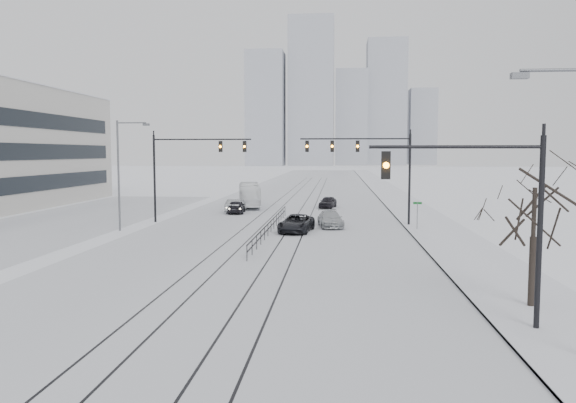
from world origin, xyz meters
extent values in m
plane|color=white|center=(0.00, 0.00, 0.00)|extent=(500.00, 500.00, 0.00)
cube|color=silver|center=(0.00, 60.00, 0.01)|extent=(22.00, 260.00, 0.02)
cube|color=silver|center=(13.50, 60.00, 0.08)|extent=(5.00, 260.00, 0.16)
cube|color=gray|center=(11.05, 60.00, 0.06)|extent=(0.10, 260.00, 0.12)
cube|color=silver|center=(-20.00, 35.00, 0.01)|extent=(14.00, 60.00, 0.03)
cube|color=black|center=(-2.60, 40.00, 0.02)|extent=(0.10, 180.00, 0.01)
cube|color=black|center=(-1.20, 40.00, 0.02)|extent=(0.10, 180.00, 0.01)
cube|color=black|center=(1.20, 40.00, 0.02)|extent=(0.10, 180.00, 0.01)
cube|color=black|center=(2.60, 40.00, 0.02)|extent=(0.10, 180.00, 0.01)
cube|color=#989CA6|center=(-30.00, 260.00, 27.50)|extent=(18.00, 18.00, 55.00)
cube|color=#989CA6|center=(-8.00, 268.00, 36.00)|extent=(22.00, 22.00, 72.00)
cube|color=#989CA6|center=(12.00, 276.00, 24.00)|extent=(16.00, 16.00, 48.00)
cube|color=#989CA6|center=(30.00, 284.00, 32.00)|extent=(20.00, 20.00, 64.00)
cube|color=#989CA6|center=(50.00, 292.00, 20.00)|extent=(14.00, 14.00, 40.00)
cylinder|color=black|center=(12.40, 6.00, 3.50)|extent=(0.20, 0.20, 7.00)
cylinder|color=black|center=(9.40, 6.00, 6.60)|extent=(6.00, 0.12, 0.12)
cube|color=black|center=(7.00, 6.00, 5.95)|extent=(0.32, 0.24, 1.00)
sphere|color=orange|center=(7.00, 5.86, 5.95)|extent=(0.22, 0.22, 0.22)
cylinder|color=black|center=(11.50, 35.00, 4.00)|extent=(0.20, 0.20, 8.00)
cylinder|color=black|center=(6.75, 35.00, 7.60)|extent=(9.50, 0.12, 0.12)
cube|color=black|center=(2.60, 35.00, 6.95)|extent=(0.32, 0.24, 1.00)
sphere|color=orange|center=(2.60, 34.86, 6.95)|extent=(0.22, 0.22, 0.22)
cube|color=black|center=(4.80, 35.00, 6.95)|extent=(0.32, 0.24, 1.00)
sphere|color=orange|center=(4.80, 34.86, 6.95)|extent=(0.22, 0.22, 0.22)
cube|color=black|center=(7.00, 35.00, 6.95)|extent=(0.32, 0.24, 1.00)
sphere|color=orange|center=(7.00, 34.86, 6.95)|extent=(0.22, 0.22, 0.22)
cylinder|color=black|center=(-11.50, 36.00, 4.00)|extent=(0.20, 0.20, 8.00)
cylinder|color=black|center=(-7.00, 36.00, 7.60)|extent=(9.00, 0.12, 0.12)
cube|color=black|center=(-3.10, 36.00, 6.95)|extent=(0.32, 0.24, 1.00)
sphere|color=orange|center=(-3.10, 35.86, 6.95)|extent=(0.22, 0.22, 0.22)
cube|color=black|center=(-5.30, 36.00, 6.95)|extent=(0.32, 0.24, 1.00)
sphere|color=orange|center=(-5.30, 35.86, 6.95)|extent=(0.22, 0.22, 0.22)
cylinder|color=#595B60|center=(11.80, 3.00, 8.80)|extent=(2.40, 0.10, 0.10)
cube|color=#595B60|center=(10.60, 3.00, 8.65)|extent=(0.50, 0.25, 0.18)
cylinder|color=#595B60|center=(-12.50, 30.00, 4.50)|extent=(0.16, 0.16, 9.00)
cylinder|color=#595B60|center=(-11.30, 30.00, 8.80)|extent=(2.40, 0.10, 0.10)
cube|color=#595B60|center=(-10.10, 30.00, 8.65)|extent=(0.50, 0.25, 0.18)
cylinder|color=black|center=(13.20, 9.00, 1.50)|extent=(0.26, 0.26, 3.00)
cylinder|color=black|center=(13.20, 9.00, 3.75)|extent=(0.18, 0.18, 2.50)
cube|color=black|center=(0.00, 30.00, 0.95)|extent=(0.06, 24.00, 0.06)
cube|color=black|center=(0.00, 30.00, 0.55)|extent=(0.06, 24.00, 0.06)
cylinder|color=#595B60|center=(11.80, 32.00, 1.20)|extent=(0.06, 0.06, 2.40)
cube|color=#0C4C19|center=(11.80, 32.00, 2.30)|extent=(0.70, 0.04, 0.18)
imported|color=black|center=(-5.32, 43.89, 0.70)|extent=(2.03, 4.27, 1.41)
imported|color=#979A9E|center=(-5.52, 44.61, 0.73)|extent=(1.65, 4.46, 1.46)
imported|color=black|center=(2.00, 30.47, 0.70)|extent=(2.95, 5.30, 1.40)
imported|color=#A7ABAF|center=(4.70, 33.78, 0.68)|extent=(2.56, 4.93, 1.36)
imported|color=black|center=(4.18, 50.71, 0.66)|extent=(2.32, 4.12, 1.32)
imported|color=white|center=(-5.08, 51.05, 1.41)|extent=(4.11, 10.41, 2.83)
camera|label=1|loc=(5.29, -14.27, 6.40)|focal=35.00mm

